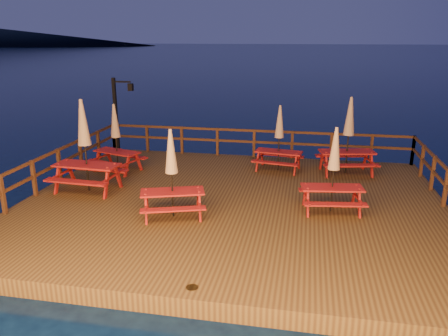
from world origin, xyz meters
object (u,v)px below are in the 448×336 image
(picnic_table_0, at_px, (85,144))
(picnic_table_1, at_px, (348,134))
(lamp_post, at_px, (119,109))
(picnic_table_2, at_px, (116,137))

(picnic_table_0, distance_m, picnic_table_1, 8.57)
(picnic_table_0, bearing_deg, picnic_table_1, 26.00)
(lamp_post, distance_m, picnic_table_1, 8.87)
(picnic_table_0, xyz_separation_m, picnic_table_1, (7.90, 3.31, -0.09))
(picnic_table_2, bearing_deg, picnic_table_1, 26.76)
(picnic_table_1, xyz_separation_m, picnic_table_2, (-7.88, -1.20, -0.15))
(picnic_table_1, height_order, picnic_table_2, picnic_table_1)
(lamp_post, height_order, picnic_table_1, lamp_post)
(picnic_table_1, bearing_deg, lamp_post, 160.12)
(picnic_table_0, bearing_deg, lamp_post, 104.24)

